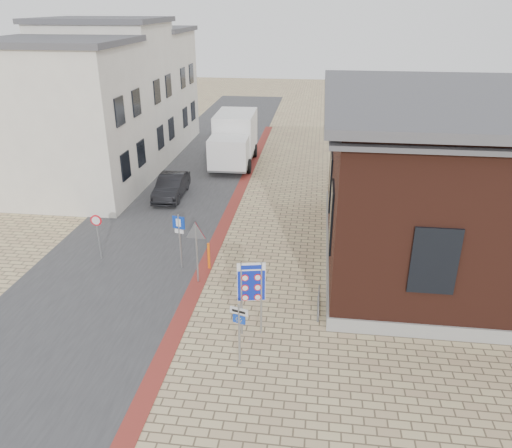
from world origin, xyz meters
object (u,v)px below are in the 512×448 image
at_px(essen_sign, 239,326).
at_px(bollard, 209,256).
at_px(sedan, 171,186).
at_px(border_sign, 251,284).
at_px(parking_sign, 179,233).
at_px(box_truck, 234,139).

bearing_deg(essen_sign, bollard, 127.52).
bearing_deg(essen_sign, sedan, 130.56).
xyz_separation_m(border_sign, parking_sign, (-3.43, 4.00, -0.28)).
xyz_separation_m(border_sign, essen_sign, (-0.14, -1.55, -0.50)).
height_order(sedan, bollard, sedan).
distance_m(sedan, box_truck, 7.19).
xyz_separation_m(sedan, box_truck, (2.39, 6.71, 1.03)).
height_order(box_truck, border_sign, box_truck).
height_order(essen_sign, parking_sign, parking_sign).
xyz_separation_m(sedan, border_sign, (6.09, -11.83, 1.24)).
xyz_separation_m(sedan, bollard, (3.79, -7.73, -0.07)).
relative_size(essen_sign, bollard, 1.85).
bearing_deg(border_sign, bollard, 107.70).
relative_size(box_truck, essen_sign, 2.96).
height_order(sedan, parking_sign, parking_sign).
bearing_deg(border_sign, essen_sign, -106.84).
height_order(box_truck, essen_sign, box_truck).
distance_m(essen_sign, parking_sign, 6.45).
height_order(border_sign, bollard, border_sign).
bearing_deg(parking_sign, bollard, 17.38).
bearing_deg(bollard, parking_sign, -175.21).
bearing_deg(essen_sign, box_truck, 116.64).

